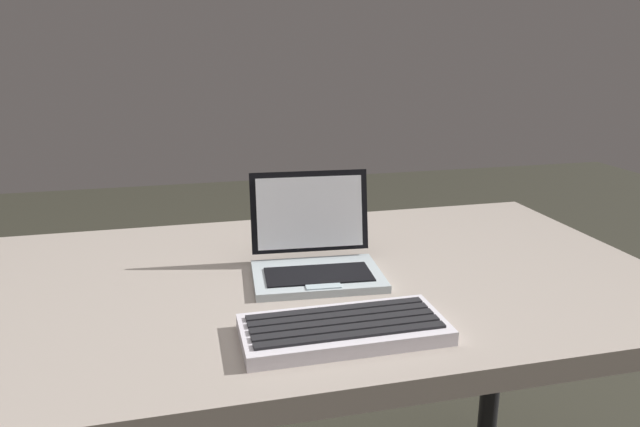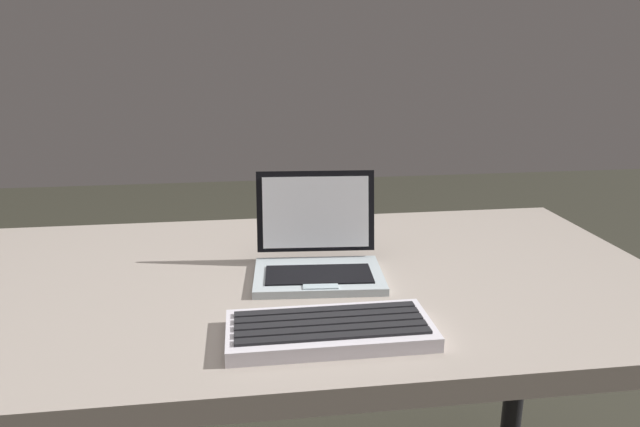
# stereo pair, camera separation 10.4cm
# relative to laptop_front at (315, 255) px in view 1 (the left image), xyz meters

# --- Properties ---
(desk) EXTENTS (1.51, 0.78, 0.73)m
(desk) POSITION_rel_laptop_front_xyz_m (-0.08, -0.00, -0.12)
(desk) COLOR #A09489
(desk) RESTS_ON ground
(laptop_front) EXTENTS (0.25, 0.22, 0.19)m
(laptop_front) POSITION_rel_laptop_front_xyz_m (0.00, 0.00, 0.00)
(laptop_front) COLOR #B2BFC4
(laptop_front) RESTS_ON desk
(external_keyboard) EXTENTS (0.31, 0.14, 0.03)m
(external_keyboard) POSITION_rel_laptop_front_xyz_m (-0.01, -0.25, -0.03)
(external_keyboard) COLOR silver
(external_keyboard) RESTS_ON desk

